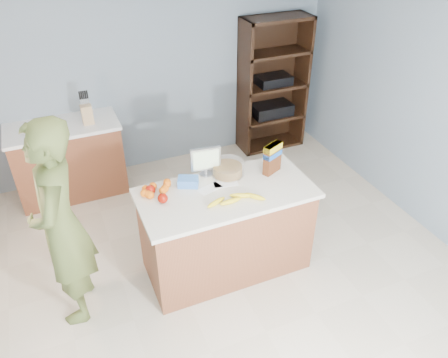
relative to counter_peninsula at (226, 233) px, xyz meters
name	(u,v)px	position (x,y,z in m)	size (l,w,h in m)	color
floor	(239,286)	(0.00, -0.30, -0.42)	(4.50, 5.00, 0.02)	beige
walls	(243,130)	(0.00, -0.30, 1.24)	(4.52, 5.02, 2.51)	gray
counter_peninsula	(226,233)	(0.00, 0.00, 0.00)	(1.56, 0.76, 0.90)	brown
back_cabinet	(69,159)	(-1.20, 1.90, 0.04)	(1.24, 0.62, 0.90)	brown
shelving_unit	(271,87)	(1.55, 2.05, 0.45)	(0.90, 0.40, 1.80)	black
person	(61,226)	(-1.39, 0.05, 0.51)	(0.67, 0.44, 1.84)	#53602C
knife_block	(87,114)	(-0.91, 1.82, 0.60)	(0.12, 0.10, 0.31)	tan
envelopes	(218,186)	(-0.04, 0.10, 0.49)	(0.40, 0.18, 0.00)	white
bananas	(236,199)	(0.02, -0.16, 0.51)	(0.52, 0.21, 0.04)	yellow
apples	(157,194)	(-0.59, 0.14, 0.53)	(0.15, 0.25, 0.09)	#8F1105
oranges	(156,189)	(-0.57, 0.23, 0.52)	(0.30, 0.20, 0.07)	orange
blue_carton	(188,182)	(-0.28, 0.22, 0.52)	(0.18, 0.12, 0.08)	blue
salad_bowl	(228,169)	(0.12, 0.25, 0.54)	(0.30, 0.30, 0.13)	#267219
tv	(206,160)	(-0.07, 0.32, 0.64)	(0.28, 0.12, 0.28)	silver
cereal_box	(273,156)	(0.52, 0.12, 0.65)	(0.21, 0.15, 0.29)	#592B14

